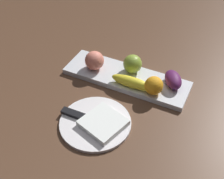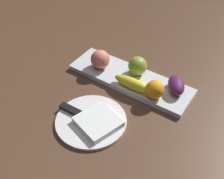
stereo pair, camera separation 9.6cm
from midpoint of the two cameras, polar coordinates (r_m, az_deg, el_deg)
ground_plane at (r=1.07m, az=4.15°, el=1.90°), size 2.40×2.40×0.00m
fruit_tray at (r=1.06m, az=6.16°, el=1.92°), size 0.46×0.14×0.02m
apple at (r=1.06m, az=7.63°, el=4.53°), size 0.07×0.07×0.07m
banana at (r=1.00m, az=7.00°, el=0.95°), size 0.15×0.04×0.04m
orange_near_apple at (r=0.97m, az=11.21°, el=-0.11°), size 0.06×0.06×0.06m
peach at (r=1.08m, az=0.25°, el=5.87°), size 0.07×0.07×0.07m
grape_bunch at (r=1.02m, az=15.14°, el=0.70°), size 0.10×0.11×0.05m
dinner_plate at (r=0.92m, az=-1.16°, el=-6.35°), size 0.23×0.23×0.01m
folded_napkin at (r=0.90m, az=0.32°, el=-6.49°), size 0.15×0.15×0.02m
knife at (r=0.93m, az=-4.20°, el=-4.65°), size 0.18×0.03×0.01m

